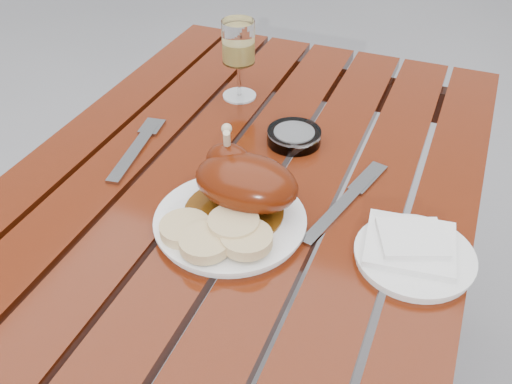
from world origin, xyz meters
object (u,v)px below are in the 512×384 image
at_px(side_plate, 414,256).
at_px(table, 244,316).
at_px(dinner_plate, 230,222).
at_px(wine_glass, 239,60).
at_px(ashtray, 294,136).

bearing_deg(side_plate, table, 164.29).
relative_size(dinner_plate, wine_glass, 1.43).
height_order(wine_glass, ashtray, wine_glass).
bearing_deg(side_plate, dinner_plate, -173.64).
distance_m(table, wine_glass, 0.55).
xyz_separation_m(table, ashtray, (0.05, 0.15, 0.39)).
relative_size(table, dinner_plate, 4.93).
bearing_deg(wine_glass, table, -66.17).
relative_size(wine_glass, ashtray, 1.64).
height_order(table, ashtray, ashtray).
bearing_deg(table, dinner_plate, -74.43).
xyz_separation_m(side_plate, ashtray, (-0.27, 0.24, 0.01)).
bearing_deg(ashtray, side_plate, -41.06).
bearing_deg(wine_glass, side_plate, -39.52).
relative_size(dinner_plate, ashtray, 2.34).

